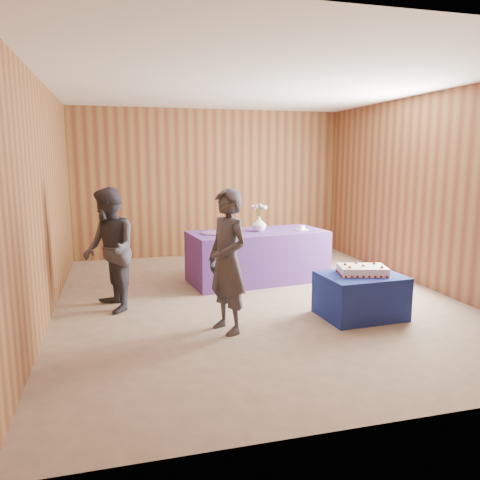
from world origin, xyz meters
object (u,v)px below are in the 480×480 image
object	(u,v)px
serving_table	(258,256)
guest_right	(109,250)
vase	(259,224)
guest_left	(227,261)
sheet_cake	(362,270)
cake_table	(360,296)

from	to	relation	value
serving_table	guest_right	world-z (taller)	guest_right
vase	serving_table	bearing A→B (deg)	-175.33
vase	guest_left	world-z (taller)	guest_left
sheet_cake	vase	xyz separation A→B (m)	(-0.68, 1.83, 0.31)
cake_table	guest_right	size ratio (longest dim) A/B	0.60
vase	sheet_cake	bearing A→B (deg)	-69.61
cake_table	vase	xyz separation A→B (m)	(-0.66, 1.84, 0.61)
sheet_cake	vase	world-z (taller)	vase
cake_table	vase	distance (m)	2.05
serving_table	guest_left	bearing A→B (deg)	-122.64
sheet_cake	guest_left	xyz separation A→B (m)	(-1.61, -0.07, 0.21)
sheet_cake	guest_left	distance (m)	1.63
sheet_cake	cake_table	bearing A→B (deg)	-126.75
cake_table	guest_right	xyz separation A→B (m)	(-2.79, 0.97, 0.49)
cake_table	serving_table	xyz separation A→B (m)	(-0.68, 1.84, 0.12)
cake_table	vase	size ratio (longest dim) A/B	4.11
cake_table	vase	bearing A→B (deg)	106.59
serving_table	guest_right	size ratio (longest dim) A/B	1.34
cake_table	sheet_cake	size ratio (longest dim) A/B	1.44
serving_table	sheet_cake	distance (m)	1.96
vase	guest_left	size ratio (longest dim) A/B	0.14
sheet_cake	guest_right	size ratio (longest dim) A/B	0.42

